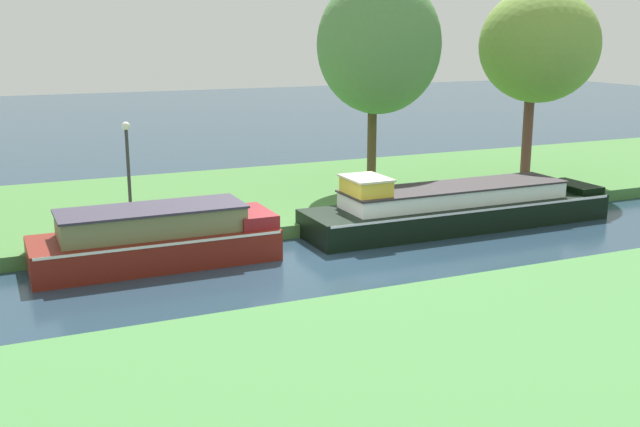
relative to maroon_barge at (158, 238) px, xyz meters
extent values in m
plane|color=#223748|center=(4.16, -1.20, -0.69)|extent=(120.00, 120.00, 0.00)
cube|color=#437639|center=(4.16, 5.80, -0.49)|extent=(72.00, 10.00, 0.40)
cube|color=#468042|center=(4.16, -10.20, -0.49)|extent=(72.00, 10.00, 0.40)
cube|color=maroon|center=(-0.08, 0.00, -0.27)|extent=(6.40, 2.24, 0.85)
cube|color=white|center=(-0.08, 0.00, 0.12)|extent=(6.27, 2.27, 0.07)
cube|color=olive|center=(-0.13, 0.00, 0.48)|extent=(4.76, 1.70, 0.63)
cube|color=#312C3C|center=(-0.13, 0.00, 0.82)|extent=(4.86, 1.79, 0.06)
cube|color=maroon|center=(2.61, 0.00, 0.34)|extent=(1.02, 1.88, 0.35)
cube|color=black|center=(9.53, 0.00, -0.28)|extent=(10.20, 2.30, 0.81)
cube|color=white|center=(9.53, 0.00, 0.08)|extent=(10.00, 2.33, 0.07)
cube|color=white|center=(9.37, 0.00, 0.36)|extent=(7.36, 1.75, 0.48)
cube|color=#2F292C|center=(9.37, 0.00, 0.63)|extent=(7.46, 1.84, 0.06)
cube|color=gold|center=(6.22, 0.00, 0.86)|extent=(1.07, 1.47, 0.52)
cube|color=beige|center=(6.22, 0.00, 1.14)|extent=(1.17, 1.56, 0.06)
cube|color=black|center=(14.15, 0.00, 0.23)|extent=(0.95, 1.93, 0.21)
cylinder|color=#4F3E26|center=(9.51, 5.85, 1.60)|extent=(0.35, 0.35, 3.78)
ellipsoid|color=#5A8A4C|center=(9.51, 5.35, 4.87)|extent=(4.75, 3.70, 5.04)
cylinder|color=brown|center=(16.09, 4.90, 1.65)|extent=(0.40, 0.40, 3.88)
ellipsoid|color=olive|center=(16.09, 4.53, 4.81)|extent=(4.66, 4.58, 4.44)
cylinder|color=#333338|center=(-0.19, 2.73, 1.14)|extent=(0.10, 0.10, 2.86)
sphere|color=white|center=(-0.19, 2.73, 2.69)|extent=(0.24, 0.24, 0.24)
cylinder|color=#503129|center=(2.82, 1.43, 0.02)|extent=(0.15, 0.15, 0.61)
camera|label=1|loc=(-4.04, -19.53, 5.38)|focal=42.70mm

